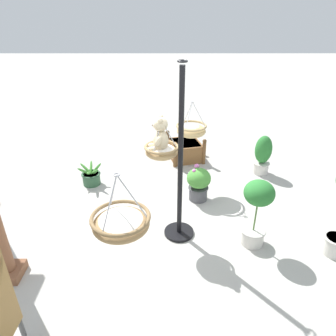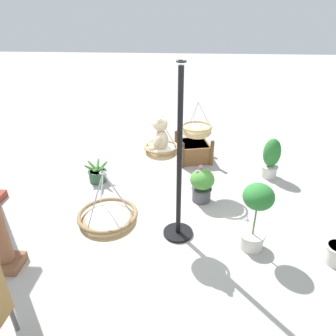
{
  "view_description": "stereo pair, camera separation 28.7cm",
  "coord_description": "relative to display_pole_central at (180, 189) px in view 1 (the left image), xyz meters",
  "views": [
    {
      "loc": [
        -3.83,
        0.07,
        3.01
      ],
      "look_at": [
        -0.02,
        0.06,
        1.01
      ],
      "focal_mm": 32.86,
      "sensor_mm": 36.0,
      "label": 1
    },
    {
      "loc": [
        -3.82,
        -0.22,
        3.01
      ],
      "look_at": [
        -0.02,
        0.06,
        1.01
      ],
      "focal_mm": 32.86,
      "sensor_mm": 36.0,
      "label": 2
    }
  ],
  "objects": [
    {
      "name": "ground_plane",
      "position": [
        0.21,
        0.11,
        -0.78
      ],
      "size": [
        40.0,
        40.0,
        0.0
      ],
      "primitive_type": "plane",
      "color": "#ADAAA3"
    },
    {
      "name": "display_pole_central",
      "position": [
        0.0,
        0.0,
        0.0
      ],
      "size": [
        0.44,
        0.44,
        2.48
      ],
      "color": "black",
      "rests_on": "ground"
    },
    {
      "name": "hanging_basket_with_teddy",
      "position": [
        0.15,
        0.25,
        0.51
      ],
      "size": [
        0.47,
        0.47,
        0.52
      ],
      "color": "tan"
    },
    {
      "name": "teddy_bear",
      "position": [
        0.15,
        0.27,
        0.72
      ],
      "size": [
        0.34,
        0.29,
        0.49
      ],
      "color": "beige"
    },
    {
      "name": "hanging_basket_left_high",
      "position": [
        -1.42,
        0.59,
        0.52
      ],
      "size": [
        0.54,
        0.54,
        0.6
      ],
      "color": "#A37F51"
    },
    {
      "name": "hanging_basket_right_low",
      "position": [
        1.44,
        -0.25,
        0.33
      ],
      "size": [
        0.54,
        0.54,
        0.63
      ],
      "color": "tan"
    },
    {
      "name": "wooden_planter_box",
      "position": [
        2.58,
        -0.22,
        -0.56
      ],
      "size": [
        0.9,
        0.86,
        0.57
      ],
      "color": "brown",
      "rests_on": "ground"
    },
    {
      "name": "potted_plant_flowering_red",
      "position": [
        0.93,
        -0.37,
        -0.45
      ],
      "size": [
        0.41,
        0.41,
        0.62
      ],
      "color": "#4C4C51",
      "rests_on": "ground"
    },
    {
      "name": "potted_plant_tall_leafy",
      "position": [
        -0.21,
        -1.04,
        -0.17
      ],
      "size": [
        0.41,
        0.41,
        1.02
      ],
      "color": "beige",
      "rests_on": "ground"
    },
    {
      "name": "potted_plant_bushy_green",
      "position": [
        1.45,
        1.62,
        -0.62
      ],
      "size": [
        0.53,
        0.45,
        0.4
      ],
      "color": "#2D5638",
      "rests_on": "ground"
    },
    {
      "name": "potted_plant_small_succulent",
      "position": [
        1.89,
        -1.72,
        -0.37
      ],
      "size": [
        0.33,
        0.33,
        0.81
      ],
      "color": "beige",
      "rests_on": "ground"
    }
  ]
}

